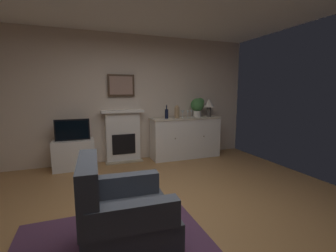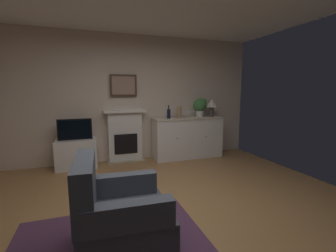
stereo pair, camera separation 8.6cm
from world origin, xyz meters
TOP-DOWN VIEW (x-y plane):
  - ground_plane at (0.00, 0.00)m, footprint 5.61×5.26m
  - wall_rear at (0.00, 2.60)m, footprint 5.61×0.06m
  - fireplace_unit at (-0.14, 2.47)m, footprint 0.87×0.30m
  - framed_picture at (-0.14, 2.52)m, footprint 0.55×0.04m
  - sideboard_cabinet at (1.24, 2.30)m, footprint 1.58×0.49m
  - table_lamp at (1.83, 2.30)m, footprint 0.26×0.26m
  - wine_bottle at (0.77, 2.27)m, footprint 0.08×0.08m
  - wine_glass_left at (1.16, 2.29)m, footprint 0.07×0.07m
  - wine_glass_center at (1.27, 2.26)m, footprint 0.07×0.07m
  - wine_glass_right at (1.38, 2.30)m, footprint 0.07×0.07m
  - vase_decorative at (1.01, 2.25)m, footprint 0.11×0.11m
  - tv_cabinet at (-1.11, 2.31)m, footprint 0.75×0.42m
  - tv_set at (-1.11, 2.29)m, footprint 0.62×0.07m
  - potted_plant_small at (1.56, 2.34)m, footprint 0.30×0.30m
  - armchair at (-0.64, -0.40)m, footprint 0.85×0.81m

SIDE VIEW (x-z plane):
  - ground_plane at x=0.00m, z-range -0.10..0.00m
  - tv_cabinet at x=-1.11m, z-range 0.00..0.57m
  - armchair at x=-0.64m, z-range -0.08..0.84m
  - sideboard_cabinet at x=1.24m, z-range 0.00..0.91m
  - fireplace_unit at x=-0.14m, z-range 0.00..1.10m
  - tv_set at x=-1.11m, z-range 0.57..0.97m
  - wine_bottle at x=0.77m, z-range 0.87..1.16m
  - wine_glass_left at x=1.16m, z-range 0.95..1.11m
  - wine_glass_center at x=1.27m, z-range 0.95..1.11m
  - wine_glass_right at x=1.38m, z-range 0.95..1.11m
  - vase_decorative at x=1.01m, z-range 0.91..1.19m
  - potted_plant_small at x=1.56m, z-range 0.95..1.38m
  - table_lamp at x=1.83m, z-range 0.99..1.39m
  - wall_rear at x=0.00m, z-range 0.00..2.66m
  - framed_picture at x=-0.14m, z-range 1.38..1.83m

